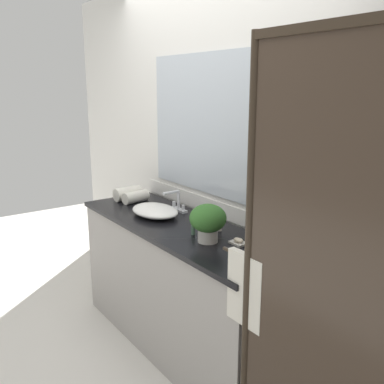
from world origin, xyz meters
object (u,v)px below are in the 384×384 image
at_px(sink_basin, 155,211).
at_px(faucet, 177,204).
at_px(rolled_towel_near_edge, 128,193).
at_px(rolled_towel_middle, 136,197).
at_px(amenity_bottle_lotion, 219,224).
at_px(potted_plant, 208,220).
at_px(amenity_bottle_body_wash, 193,229).
at_px(soap_dish, 238,242).

bearing_deg(sink_basin, faucet, 90.00).
bearing_deg(rolled_towel_near_edge, faucet, 15.73).
bearing_deg(rolled_towel_middle, sink_basin, -8.59).
bearing_deg(amenity_bottle_lotion, potted_plant, -57.74).
height_order(sink_basin, faucet, faucet).
bearing_deg(sink_basin, potted_plant, -2.02).
xyz_separation_m(faucet, amenity_bottle_lotion, (0.52, -0.03, -0.01)).
height_order(potted_plant, rolled_towel_middle, potted_plant).
relative_size(amenity_bottle_lotion, rolled_towel_near_edge, 0.44).
relative_size(potted_plant, rolled_towel_near_edge, 1.03).
xyz_separation_m(sink_basin, rolled_towel_near_edge, (-0.50, 0.05, 0.02)).
distance_m(sink_basin, amenity_bottle_body_wash, 0.48).
bearing_deg(faucet, sink_basin, -90.00).
bearing_deg(faucet, soap_dish, -6.75).
bearing_deg(potted_plant, soap_dish, 42.18).
xyz_separation_m(amenity_bottle_body_wash, amenity_bottle_lotion, (0.04, 0.18, 0.01)).
bearing_deg(soap_dish, amenity_bottle_body_wash, -157.76).
relative_size(soap_dish, amenity_bottle_lotion, 1.02).
relative_size(soap_dish, rolled_towel_middle, 0.48).
height_order(faucet, amenity_bottle_body_wash, faucet).
bearing_deg(rolled_towel_near_edge, rolled_towel_middle, 5.22).
distance_m(amenity_bottle_body_wash, rolled_towel_middle, 0.87).
bearing_deg(potted_plant, rolled_towel_near_edge, 176.41).
bearing_deg(rolled_towel_middle, rolled_towel_near_edge, -174.78).
bearing_deg(sink_basin, soap_dish, 7.33).
distance_m(potted_plant, amenity_bottle_body_wash, 0.18).
relative_size(sink_basin, rolled_towel_near_edge, 1.83).
distance_m(faucet, rolled_towel_near_edge, 0.52).
bearing_deg(faucet, potted_plant, -18.48).
relative_size(faucet, amenity_bottle_lotion, 1.73).
distance_m(soap_dish, rolled_towel_middle, 1.16).
bearing_deg(potted_plant, sink_basin, 177.98).
bearing_deg(rolled_towel_near_edge, amenity_bottle_lotion, 6.08).
distance_m(faucet, amenity_bottle_body_wash, 0.52).
distance_m(rolled_towel_near_edge, rolled_towel_middle, 0.11).
xyz_separation_m(sink_basin, faucet, (0.00, 0.19, 0.02)).
bearing_deg(soap_dish, faucet, 173.25).
bearing_deg(sink_basin, rolled_towel_middle, 171.41).
xyz_separation_m(soap_dish, rolled_towel_middle, (-1.15, -0.04, 0.03)).
relative_size(potted_plant, soap_dish, 2.27).
height_order(amenity_bottle_body_wash, amenity_bottle_lotion, amenity_bottle_lotion).
relative_size(amenity_bottle_body_wash, amenity_bottle_lotion, 0.77).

